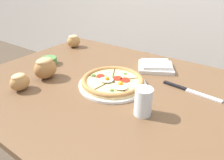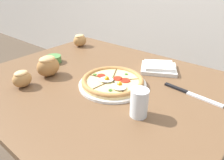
{
  "view_description": "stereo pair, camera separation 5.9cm",
  "coord_description": "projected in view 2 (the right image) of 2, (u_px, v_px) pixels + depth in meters",
  "views": [
    {
      "loc": [
        0.54,
        -0.66,
        1.22
      ],
      "look_at": [
        0.08,
        -0.0,
        0.8
      ],
      "focal_mm": 32.0,
      "sensor_mm": 36.0,
      "label": 1
    },
    {
      "loc": [
        0.58,
        -0.62,
        1.22
      ],
      "look_at": [
        0.08,
        -0.0,
        0.8
      ],
      "focal_mm": 32.0,
      "sensor_mm": 36.0,
      "label": 2
    }
  ],
  "objects": [
    {
      "name": "napkin_folded",
      "position": [
        159.0,
        68.0,
        1.05
      ],
      "size": [
        0.23,
        0.22,
        0.04
      ],
      "rotation": [
        0.0,
        0.0,
        0.49
      ],
      "color": "silver",
      "rests_on": "dining_table"
    },
    {
      "name": "bread_piece_near",
      "position": [
        22.0,
        78.0,
        0.89
      ],
      "size": [
        0.07,
        0.09,
        0.08
      ],
      "rotation": [
        0.0,
        0.0,
        1.54
      ],
      "color": "#B27F47",
      "rests_on": "dining_table"
    },
    {
      "name": "dining_table",
      "position": [
        100.0,
        99.0,
        1.02
      ],
      "size": [
        1.16,
        0.97,
        0.77
      ],
      "color": "brown",
      "rests_on": "ground_plane"
    },
    {
      "name": "bread_piece_mid",
      "position": [
        48.0,
        66.0,
        0.98
      ],
      "size": [
        0.09,
        0.12,
        0.1
      ],
      "rotation": [
        0.0,
        0.0,
        1.49
      ],
      "color": "#A3703D",
      "rests_on": "dining_table"
    },
    {
      "name": "water_glass",
      "position": [
        139.0,
        104.0,
        0.7
      ],
      "size": [
        0.06,
        0.06,
        0.11
      ],
      "color": "white",
      "rests_on": "dining_table"
    },
    {
      "name": "pizza",
      "position": [
        112.0,
        82.0,
        0.91
      ],
      "size": [
        0.31,
        0.31,
        0.05
      ],
      "color": "white",
      "rests_on": "dining_table"
    },
    {
      "name": "bread_piece_far",
      "position": [
        80.0,
        40.0,
        1.4
      ],
      "size": [
        0.09,
        0.11,
        0.09
      ],
      "rotation": [
        0.0,
        0.0,
        1.31
      ],
      "color": "#B27F47",
      "rests_on": "dining_table"
    },
    {
      "name": "ramekin_bowl",
      "position": [
        53.0,
        59.0,
        1.15
      ],
      "size": [
        0.09,
        0.09,
        0.04
      ],
      "color": "#4C8442",
      "rests_on": "dining_table"
    },
    {
      "name": "knife_spare",
      "position": [
        191.0,
        94.0,
        0.85
      ],
      "size": [
        0.26,
        0.04,
        0.01
      ],
      "rotation": [
        0.0,
        0.0,
        -0.1
      ],
      "color": "silver",
      "rests_on": "dining_table"
    }
  ]
}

